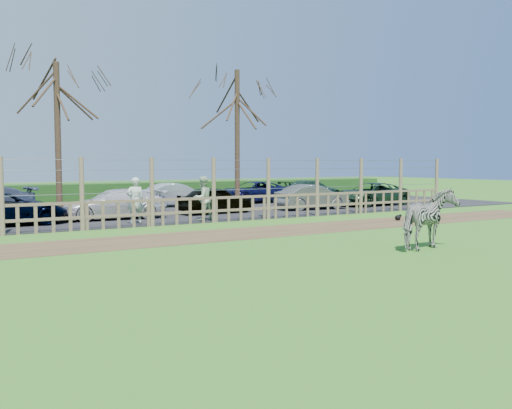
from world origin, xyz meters
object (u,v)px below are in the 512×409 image
tree_mid (57,101)px  car_11 (176,195)px  car_6 (371,194)px  car_5 (312,197)px  car_12 (253,192)px  zebra (429,219)px  tree_right (237,105)px  car_2 (5,209)px  car_13 (312,191)px  car_3 (114,204)px  visitor_a (135,201)px  visitor_b (203,198)px  car_4 (215,200)px  crow (398,218)px

tree_mid → car_11: size_ratio=1.87×
car_6 → car_5: bearing=-88.4°
car_12 → zebra: bearing=-21.4°
tree_right → car_6: tree_right is taller
car_2 → car_13: same height
car_3 → visitor_a: bearing=6.8°
car_13 → car_2: bearing=100.1°
visitor_b → car_12: 10.02m
visitor_b → car_11: bearing=-122.2°
visitor_a → car_2: visitor_a is taller
tree_mid → car_5: 12.37m
car_2 → car_5: 13.81m
tree_right → visitor_a: tree_right is taller
tree_right → car_11: (-2.60, 1.86, -4.60)m
visitor_a → car_11: visitor_a is taller
visitor_b → car_12: visitor_b is taller
tree_right → visitor_a: 9.98m
visitor_a → car_6: visitor_a is taller
car_4 → car_13: (8.85, 4.53, 0.00)m
car_2 → car_6: 18.02m
car_12 → car_5: bearing=-4.1°
crow → car_11: car_11 is taller
car_6 → zebra: bearing=-41.1°
visitor_a → visitor_b: 2.71m
crow → car_13: size_ratio=0.07×
tree_right → car_12: (2.16, 2.03, -4.60)m
car_2 → tree_right: bearing=-77.2°
tree_mid → visitor_a: 6.36m
zebra → crow: zebra is taller
tree_right → car_6: (6.48, -2.97, -4.60)m
visitor_b → crow: 7.79m
tree_mid → tree_right: (9.00, 0.50, 0.37)m
tree_mid → car_5: bearing=-14.2°
crow → car_4: bearing=127.0°
visitor_a → car_4: bearing=-137.4°
zebra → car_12: zebra is taller
visitor_b → car_3: bearing=-56.3°
car_5 → visitor_b: bearing=108.3°
crow → car_13: bearing=69.8°
zebra → car_6: bearing=-52.7°
visitor_a → car_12: size_ratio=0.40×
car_4 → car_11: size_ratio=0.97×
car_2 → car_13: 18.31m
visitor_b → car_6: (11.12, 2.35, -0.26)m
tree_right → car_2: bearing=-164.3°
car_2 → car_6: size_ratio=1.00×
tree_mid → car_12: 12.20m
visitor_a → car_3: visitor_a is taller
visitor_a → car_12: 11.94m
car_3 → car_12: same height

